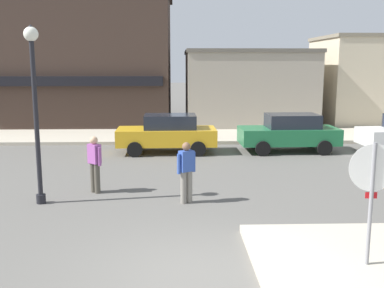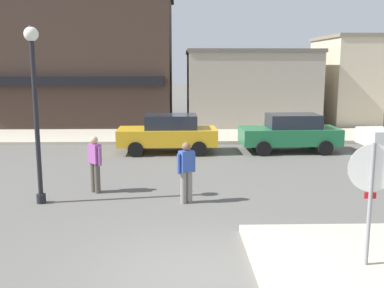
# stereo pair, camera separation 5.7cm
# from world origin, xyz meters

# --- Properties ---
(ground_plane) EXTENTS (160.00, 160.00, 0.00)m
(ground_plane) POSITION_xyz_m (0.00, 0.00, 0.00)
(ground_plane) COLOR #5B5954
(kerb_far) EXTENTS (80.00, 4.00, 0.15)m
(kerb_far) POSITION_xyz_m (0.00, 14.70, 0.07)
(kerb_far) COLOR #B7AD99
(kerb_far) RESTS_ON ground
(stop_sign) EXTENTS (0.82, 0.08, 2.30)m
(stop_sign) POSITION_xyz_m (2.93, 0.07, 1.52)
(stop_sign) COLOR gray
(stop_sign) RESTS_ON ground
(lamp_post) EXTENTS (0.36, 0.36, 4.54)m
(lamp_post) POSITION_xyz_m (-3.93, 4.22, 2.96)
(lamp_post) COLOR black
(lamp_post) RESTS_ON ground
(parked_car_nearest) EXTENTS (4.03, 1.94, 1.56)m
(parked_car_nearest) POSITION_xyz_m (-0.77, 10.93, 0.81)
(parked_car_nearest) COLOR gold
(parked_car_nearest) RESTS_ON ground
(parked_car_second) EXTENTS (4.05, 1.97, 1.56)m
(parked_car_second) POSITION_xyz_m (4.25, 10.98, 0.81)
(parked_car_second) COLOR #1E6B3D
(parked_car_second) RESTS_ON ground
(pedestrian_crossing_near) EXTENTS (0.51, 0.38, 1.61)m
(pedestrian_crossing_near) POSITION_xyz_m (-0.13, 4.14, 0.87)
(pedestrian_crossing_near) COLOR gray
(pedestrian_crossing_near) RESTS_ON ground
(pedestrian_crossing_far) EXTENTS (0.46, 0.44, 1.61)m
(pedestrian_crossing_far) POSITION_xyz_m (-2.68, 5.17, 0.87)
(pedestrian_crossing_far) COLOR #4C473D
(pedestrian_crossing_far) RESTS_ON ground
(building_corner_shop) EXTENTS (11.62, 8.47, 7.80)m
(building_corner_shop) POSITION_xyz_m (-6.47, 20.69, 3.90)
(building_corner_shop) COLOR #3D2D26
(building_corner_shop) RESTS_ON ground
(building_storefront_left_near) EXTENTS (7.29, 7.17, 4.38)m
(building_storefront_left_near) POSITION_xyz_m (3.78, 19.93, 2.19)
(building_storefront_left_near) COLOR #9E9384
(building_storefront_left_near) RESTS_ON ground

